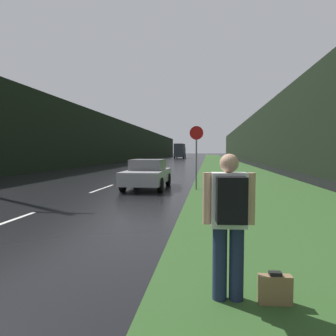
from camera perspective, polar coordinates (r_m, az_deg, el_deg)
grass_verge at (r=40.86m, az=10.69°, el=0.70°), size 6.00×240.00×0.02m
lane_stripe_c at (r=14.20m, az=-12.37°, el=-3.81°), size 0.12×3.00×0.01m
lane_stripe_d at (r=20.89m, az=-5.83°, el=-1.55°), size 0.12×3.00×0.01m
treeline_far_side at (r=52.93m, az=-8.87°, el=4.93°), size 2.00×140.00×6.79m
treeline_near_side at (r=51.48m, az=16.83°, el=5.41°), size 2.00×140.00×7.73m
stop_sign at (r=13.28m, az=5.42°, el=3.01°), size 0.60×0.07×2.83m
hitchhiker_with_backpack at (r=3.44m, az=11.55°, el=-9.29°), size 0.58×0.43×1.68m
suitcase at (r=3.76m, az=19.69°, el=-21.03°), size 0.37×0.14×0.38m
car_passing_near at (r=13.97m, az=-3.93°, el=-1.10°), size 1.83×4.08×1.34m
delivery_truck at (r=75.31m, az=2.29°, el=3.29°), size 2.46×8.69×3.64m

